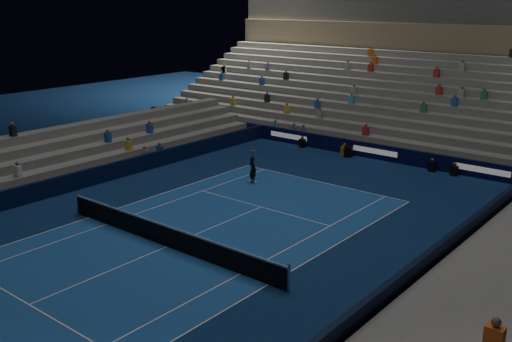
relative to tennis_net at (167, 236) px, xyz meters
name	(u,v)px	position (x,y,z in m)	size (l,w,h in m)	color
ground	(167,247)	(0.00, 0.00, -0.50)	(90.00, 90.00, 0.00)	#0C234D
court_surface	(167,247)	(0.00, 0.00, -0.50)	(10.97, 23.77, 0.01)	#1B4E99
sponsor_barrier_far	(376,151)	(0.00, 18.50, 0.00)	(44.00, 0.25, 1.00)	black
sponsor_barrier_east	(371,309)	(9.70, 0.00, 0.00)	(0.25, 37.00, 1.00)	black
sponsor_barrier_west	(40,191)	(-9.70, 0.00, 0.00)	(0.25, 37.00, 1.00)	black
grandstand_main	(437,91)	(0.00, 27.90, 2.87)	(44.00, 15.20, 11.20)	slate
grandstand_east	(481,335)	(13.17, 0.00, 0.41)	(5.00, 37.00, 2.50)	slate
grandstand_west	(5,171)	(-13.17, 0.00, 0.41)	(5.00, 37.00, 2.50)	slate
tennis_net	(167,236)	(0.00, 0.00, 0.00)	(12.90, 0.10, 1.10)	#B2B2B7
tennis_player	(253,170)	(-2.93, 9.31, 0.27)	(0.56, 0.37, 1.54)	black
broadcast_camera	(348,151)	(-1.70, 17.87, -0.15)	(0.71, 1.07, 0.69)	black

